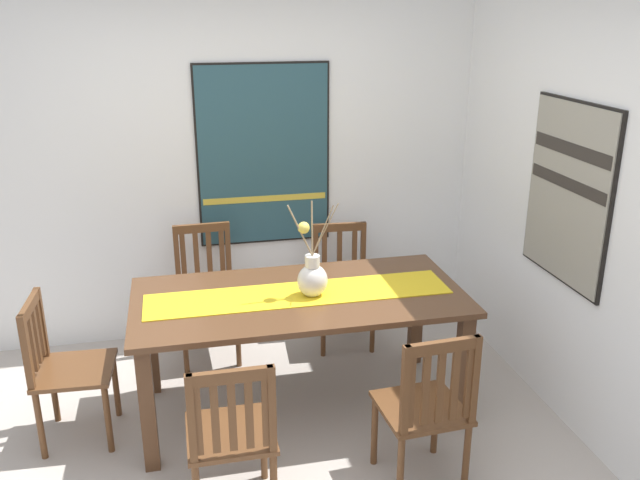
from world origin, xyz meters
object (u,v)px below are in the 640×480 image
object	(u,v)px
chair_0	(427,407)
painting_on_side_wall	(569,193)
chair_2	(206,291)
painting_on_back_wall	(264,156)
chair_1	(342,283)
centerpiece_vase	(312,276)
dining_table	(299,311)
chair_3	(231,434)
chair_4	(64,366)

from	to	relation	value
chair_0	painting_on_side_wall	xyz separation A→B (m)	(1.04, 0.59, 0.90)
chair_2	painting_on_back_wall	distance (m)	1.06
chair_1	chair_0	bearing A→B (deg)	-89.76
painting_on_back_wall	painting_on_side_wall	world-z (taller)	painting_on_back_wall
centerpiece_vase	chair_1	xyz separation A→B (m)	(0.41, 0.87, -0.44)
dining_table	painting_on_back_wall	bearing A→B (deg)	91.53
chair_1	painting_on_back_wall	world-z (taller)	painting_on_back_wall
painting_on_side_wall	centerpiece_vase	bearing A→B (deg)	171.13
dining_table	chair_1	distance (m)	0.98
chair_1	chair_3	world-z (taller)	chair_3
chair_3	chair_4	size ratio (longest dim) A/B	1.01
chair_2	painting_on_back_wall	size ratio (longest dim) A/B	0.72
dining_table	chair_3	xyz separation A→B (m)	(-0.49, -0.85, -0.20)
painting_on_back_wall	chair_0	bearing A→B (deg)	-75.66
painting_on_side_wall	chair_3	bearing A→B (deg)	-163.80
centerpiece_vase	chair_1	size ratio (longest dim) A/B	0.66
chair_0	chair_4	bearing A→B (deg)	155.30
chair_1	chair_2	size ratio (longest dim) A/B	0.93
centerpiece_vase	chair_2	world-z (taller)	centerpiece_vase
centerpiece_vase	chair_3	size ratio (longest dim) A/B	0.65
dining_table	chair_3	world-z (taller)	chair_3
dining_table	chair_2	distance (m)	0.99
chair_0	chair_2	world-z (taller)	chair_2
dining_table	chair_0	size ratio (longest dim) A/B	2.12
chair_3	painting_on_side_wall	size ratio (longest dim) A/B	0.85
chair_3	chair_2	bearing A→B (deg)	90.61
chair_0	chair_4	xyz separation A→B (m)	(-1.84, 0.85, -0.02)
chair_0	chair_3	size ratio (longest dim) A/B	1.03
chair_4	chair_0	bearing A→B (deg)	-24.70
dining_table	painting_on_side_wall	bearing A→B (deg)	-9.91
painting_on_back_wall	painting_on_side_wall	distance (m)	2.12
dining_table	centerpiece_vase	world-z (taller)	centerpiece_vase
chair_4	painting_on_side_wall	size ratio (longest dim) A/B	0.84
chair_3	centerpiece_vase	bearing A→B (deg)	55.32
chair_1	chair_3	xyz separation A→B (m)	(-0.97, -1.68, 0.01)
chair_3	chair_0	bearing A→B (deg)	-0.16
chair_4	chair_3	bearing A→B (deg)	-44.39
dining_table	painting_on_back_wall	size ratio (longest dim) A/B	1.49
chair_2	painting_on_back_wall	world-z (taller)	painting_on_back_wall
chair_1	chair_2	world-z (taller)	chair_2
chair_0	chair_4	world-z (taller)	chair_0
centerpiece_vase	painting_on_side_wall	world-z (taller)	painting_on_side_wall
chair_0	painting_on_back_wall	distance (m)	2.27
chair_1	chair_2	distance (m)	0.99
centerpiece_vase	chair_3	distance (m)	1.08
chair_2	chair_4	bearing A→B (deg)	-135.29
chair_3	chair_4	bearing A→B (deg)	135.61
chair_0	chair_1	bearing A→B (deg)	90.24
centerpiece_vase	painting_on_side_wall	distance (m)	1.55
chair_2	chair_4	size ratio (longest dim) A/B	1.08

